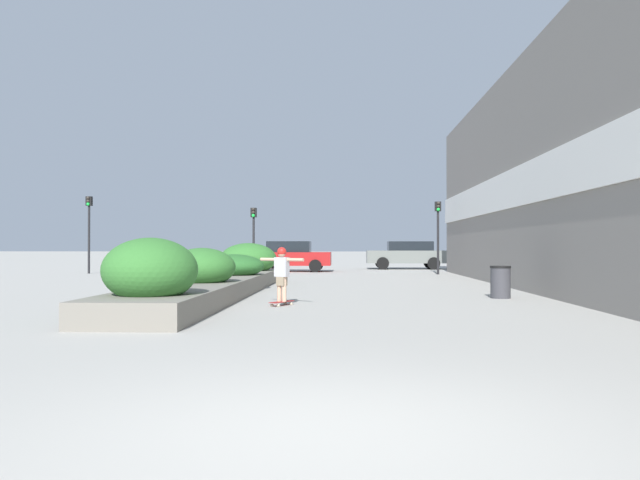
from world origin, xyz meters
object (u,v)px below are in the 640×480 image
(skateboarder, at_px, (282,269))
(trash_bin, at_px, (500,282))
(traffic_light_left, at_px, (254,228))
(traffic_light_far_left, at_px, (89,221))
(skateboard, at_px, (282,302))
(traffic_light_right, at_px, (438,225))
(car_leftmost, at_px, (291,256))
(car_center_left, at_px, (408,254))

(skateboarder, xyz_separation_m, trash_bin, (5.35, 2.19, -0.41))
(traffic_light_left, bearing_deg, traffic_light_far_left, -179.04)
(skateboard, xyz_separation_m, traffic_light_left, (-3.05, 15.85, 2.11))
(skateboarder, bearing_deg, traffic_light_far_left, 152.84)
(skateboarder, relative_size, traffic_light_left, 0.38)
(skateboarder, height_order, traffic_light_right, traffic_light_right)
(car_leftmost, bearing_deg, trash_bin, 22.56)
(skateboard, height_order, car_leftmost, car_leftmost)
(traffic_light_right, xyz_separation_m, traffic_light_far_left, (-16.74, 0.17, 0.19))
(skateboard, relative_size, traffic_light_right, 0.22)
(traffic_light_far_left, bearing_deg, traffic_light_left, 0.96)
(trash_bin, distance_m, traffic_light_right, 13.50)
(skateboarder, bearing_deg, traffic_light_left, 128.64)
(car_leftmost, distance_m, car_center_left, 7.40)
(skateboarder, xyz_separation_m, traffic_light_right, (5.70, 15.54, 1.51))
(car_leftmost, xyz_separation_m, traffic_light_far_left, (-9.57, -2.91, 1.70))
(car_center_left, relative_size, traffic_light_far_left, 1.24)
(skateboard, distance_m, traffic_light_left, 16.28)
(skateboarder, relative_size, car_center_left, 0.26)
(traffic_light_right, bearing_deg, trash_bin, -91.47)
(skateboard, xyz_separation_m, traffic_light_right, (5.70, 15.54, 2.26))
(car_leftmost, height_order, traffic_light_far_left, traffic_light_far_left)
(skateboarder, bearing_deg, car_center_left, 105.33)
(trash_bin, relative_size, traffic_light_right, 0.24)
(skateboarder, relative_size, car_leftmost, 0.30)
(car_leftmost, xyz_separation_m, traffic_light_left, (-1.58, -2.77, 1.36))
(car_center_left, bearing_deg, skateboard, 167.59)
(skateboard, bearing_deg, traffic_light_right, 97.62)
(traffic_light_left, bearing_deg, skateboarder, -79.11)
(car_center_left, distance_m, traffic_light_right, 7.01)
(trash_bin, relative_size, car_leftmost, 0.20)
(trash_bin, distance_m, car_center_left, 20.17)
(skateboarder, relative_size, trash_bin, 1.48)
(skateboarder, distance_m, car_center_left, 22.89)
(trash_bin, distance_m, car_leftmost, 17.80)
(skateboard, xyz_separation_m, car_center_left, (4.92, 22.35, 0.78))
(car_leftmost, distance_m, traffic_light_right, 7.95)
(car_leftmost, relative_size, traffic_light_far_left, 1.08)
(skateboard, xyz_separation_m, trash_bin, (5.35, 2.19, 0.34))
(traffic_light_far_left, bearing_deg, car_center_left, 22.59)
(trash_bin, height_order, car_center_left, car_center_left)
(car_center_left, bearing_deg, skateboarder, 167.59)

